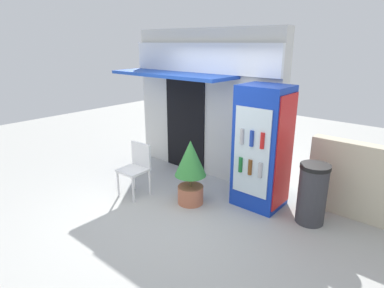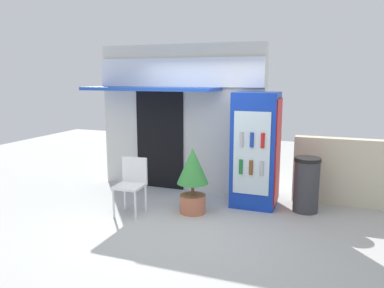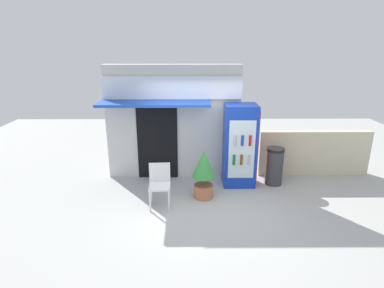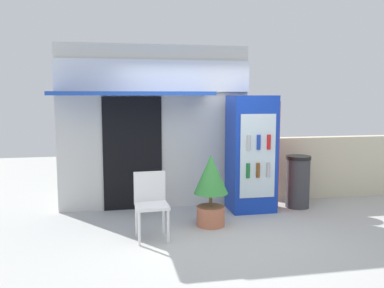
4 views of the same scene
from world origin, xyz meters
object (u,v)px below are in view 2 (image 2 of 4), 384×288
object	(u,v)px
plastic_chair	(132,181)
trash_bin	(306,185)
drink_cooler	(256,150)
potted_plant_near_shop	(193,176)

from	to	relation	value
plastic_chair	trash_bin	bearing A→B (deg)	21.30
drink_cooler	trash_bin	size ratio (longest dim) A/B	2.15
drink_cooler	potted_plant_near_shop	xyz separation A→B (m)	(-0.88, -0.71, -0.35)
potted_plant_near_shop	trash_bin	distance (m)	1.88
drink_cooler	trash_bin	world-z (taller)	drink_cooler
drink_cooler	plastic_chair	xyz separation A→B (m)	(-1.82, -1.05, -0.44)
plastic_chair	trash_bin	xyz separation A→B (m)	(2.67, 1.04, -0.08)
potted_plant_near_shop	trash_bin	world-z (taller)	potted_plant_near_shop
plastic_chair	drink_cooler	bearing A→B (deg)	30.05
potted_plant_near_shop	trash_bin	size ratio (longest dim) A/B	1.19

